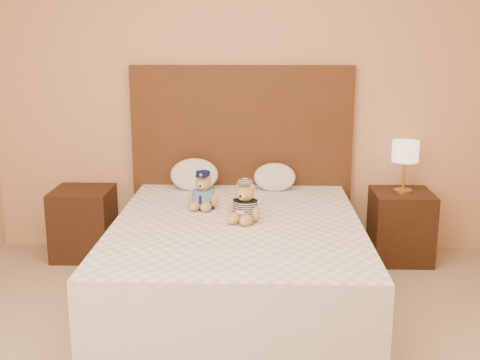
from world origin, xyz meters
The scene contains 10 objects.
room_walls centered at (0.00, 0.46, 1.81)m, with size 4.04×4.52×2.72m.
bed centered at (0.00, 1.20, 0.28)m, with size 1.60×2.00×0.55m.
headboard centered at (0.00, 2.21, 0.75)m, with size 1.75×0.08×1.50m, color #502A18.
nightstand_left centered at (-1.25, 2.00, 0.28)m, with size 0.45×0.45×0.55m, color #321E10.
nightstand_right centered at (1.25, 2.00, 0.28)m, with size 0.45×0.45×0.55m, color #321E10.
lamp centered at (1.25, 2.00, 0.85)m, with size 0.20×0.20×0.40m.
teddy_police centered at (-0.25, 1.50, 0.68)m, with size 0.23×0.22×0.26m, color #B77E47, non-canonical shape.
teddy_prisoner centered at (0.05, 1.21, 0.68)m, with size 0.24×0.23×0.27m, color #B77E47, non-canonical shape.
pillow_left centered at (-0.36, 2.03, 0.68)m, with size 0.37×0.24×0.26m, color white.
pillow_right centered at (0.26, 2.03, 0.66)m, with size 0.32×0.21×0.23m, color white.
Camera 1 is at (0.14, -2.52, 1.72)m, focal length 45.00 mm.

